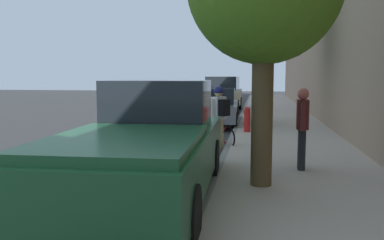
# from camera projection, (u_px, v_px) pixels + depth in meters

# --- Properties ---
(ground) EXTENTS (73.32, 73.32, 0.00)m
(ground) POSITION_uv_depth(u_px,v_px,m) (192.00, 122.00, 18.13)
(ground) COLOR #323232
(sidewalk) EXTENTS (3.27, 45.82, 0.16)m
(sidewalk) POSITION_uv_depth(u_px,v_px,m) (280.00, 121.00, 17.50)
(sidewalk) COLOR #B4A394
(sidewalk) RESTS_ON ground
(curb_edge) EXTENTS (0.16, 45.82, 0.16)m
(curb_edge) POSITION_uv_depth(u_px,v_px,m) (240.00, 121.00, 17.78)
(curb_edge) COLOR gray
(curb_edge) RESTS_ON ground
(lane_stripe_centre) EXTENTS (0.14, 44.20, 0.01)m
(lane_stripe_centre) POSITION_uv_depth(u_px,v_px,m) (117.00, 122.00, 17.84)
(lane_stripe_centre) COLOR white
(lane_stripe_centre) RESTS_ON ground
(lane_stripe_bike_edge) EXTENTS (0.12, 45.82, 0.01)m
(lane_stripe_bike_edge) POSITION_uv_depth(u_px,v_px,m) (206.00, 122.00, 18.02)
(lane_stripe_bike_edge) COLOR white
(lane_stripe_bike_edge) RESTS_ON ground
(building_facade) EXTENTS (0.50, 45.82, 6.76)m
(building_facade) POSITION_uv_depth(u_px,v_px,m) (328.00, 43.00, 16.84)
(building_facade) COLOR #A08268
(building_facade) RESTS_ON ground
(parked_pickup_green_nearest) EXTENTS (2.14, 5.36, 1.95)m
(parked_pickup_green_nearest) POSITION_uv_depth(u_px,v_px,m) (148.00, 147.00, 6.45)
(parked_pickup_green_nearest) COLOR #1E512D
(parked_pickup_green_nearest) RESTS_ON ground
(parked_sedan_grey_second) EXTENTS (1.97, 4.46, 1.52)m
(parked_sedan_grey_second) POSITION_uv_depth(u_px,v_px,m) (215.00, 107.00, 16.75)
(parked_sedan_grey_second) COLOR slate
(parked_sedan_grey_second) RESTS_ON ground
(parked_suv_tan_mid) EXTENTS (1.99, 4.71, 1.99)m
(parked_suv_tan_mid) POSITION_uv_depth(u_px,v_px,m) (223.00, 93.00, 23.31)
(parked_suv_tan_mid) COLOR tan
(parked_suv_tan_mid) RESTS_ON ground
(bicycle_at_curb) EXTENTS (1.35, 1.14, 0.74)m
(bicycle_at_curb) POSITION_uv_depth(u_px,v_px,m) (213.00, 135.00, 11.53)
(bicycle_at_curb) COLOR black
(bicycle_at_curb) RESTS_ON ground
(cyclist_with_backpack) EXTENTS (0.53, 0.55, 1.77)m
(cyclist_with_backpack) POSITION_uv_depth(u_px,v_px,m) (219.00, 111.00, 10.96)
(cyclist_with_backpack) COLOR #C6B284
(cyclist_with_backpack) RESTS_ON ground
(street_tree_far_end) EXTENTS (3.27, 3.27, 5.82)m
(street_tree_far_end) POSITION_uv_depth(u_px,v_px,m) (262.00, 19.00, 15.43)
(street_tree_far_end) COLOR #4D3D29
(street_tree_far_end) RESTS_ON sidewalk
(pedestrian_on_phone) EXTENTS (0.25, 0.62, 1.63)m
(pedestrian_on_phone) POSITION_uv_depth(u_px,v_px,m) (302.00, 124.00, 8.10)
(pedestrian_on_phone) COLOR black
(pedestrian_on_phone) RESTS_ON sidewalk
(fire_hydrant) EXTENTS (0.22, 0.22, 0.84)m
(fire_hydrant) POSITION_uv_depth(u_px,v_px,m) (247.00, 119.00, 13.62)
(fire_hydrant) COLOR red
(fire_hydrant) RESTS_ON sidewalk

